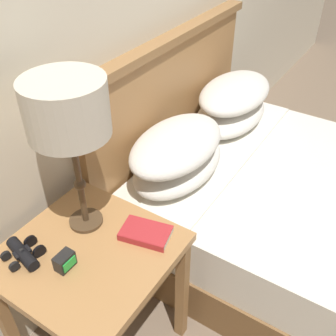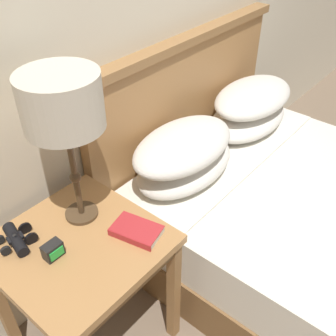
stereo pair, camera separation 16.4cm
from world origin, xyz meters
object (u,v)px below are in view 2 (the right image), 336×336
at_px(binoculars_pair, 16,239).
at_px(alarm_clock, 53,250).
at_px(book_on_nightstand, 136,231).
at_px(nightstand, 81,258).
at_px(bed, 304,221).
at_px(table_lamp, 62,105).

xyz_separation_m(binoculars_pair, alarm_clock, (0.05, -0.15, 0.01)).
bearing_deg(book_on_nightstand, binoculars_pair, 136.18).
bearing_deg(binoculars_pair, book_on_nightstand, -43.82).
relative_size(nightstand, binoculars_pair, 4.02).
bearing_deg(alarm_clock, bed, -24.54).
bearing_deg(bed, table_lamp, 146.79).
distance_m(bed, alarm_clock, 1.29).
bearing_deg(nightstand, alarm_clock, 172.38).
relative_size(book_on_nightstand, alarm_clock, 2.92).
relative_size(table_lamp, alarm_clock, 8.54).
xyz_separation_m(nightstand, table_lamp, (0.11, 0.10, 0.58)).
height_order(nightstand, alarm_clock, alarm_clock).
bearing_deg(binoculars_pair, table_lamp, -14.37).
distance_m(nightstand, table_lamp, 0.60).
bearing_deg(table_lamp, alarm_clock, -156.11).
xyz_separation_m(nightstand, alarm_clock, (-0.09, 0.01, 0.12)).
height_order(nightstand, bed, bed).
relative_size(nightstand, bed, 0.36).
relative_size(table_lamp, book_on_nightstand, 2.92).
bearing_deg(alarm_clock, book_on_nightstand, -29.26).
distance_m(nightstand, book_on_nightstand, 0.24).
relative_size(bed, table_lamp, 3.10).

